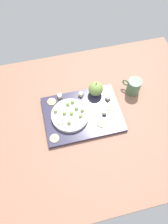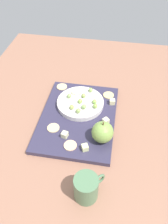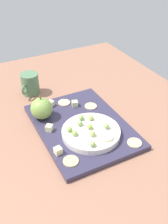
% 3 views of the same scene
% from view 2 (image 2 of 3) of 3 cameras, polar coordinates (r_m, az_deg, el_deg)
% --- Properties ---
extents(table, '(1.30, 0.94, 0.03)m').
position_cam_2_polar(table, '(0.93, -3.10, -2.27)').
color(table, '#976751').
rests_on(table, ground).
extents(platter, '(0.39, 0.29, 0.02)m').
position_cam_2_polar(platter, '(0.91, -1.46, -1.32)').
color(platter, '#332F49').
rests_on(platter, table).
extents(serving_dish, '(0.19, 0.19, 0.02)m').
position_cam_2_polar(serving_dish, '(0.94, -0.90, 2.25)').
color(serving_dish, white).
rests_on(serving_dish, platter).
extents(apple_whole, '(0.08, 0.08, 0.08)m').
position_cam_2_polar(apple_whole, '(0.80, 4.60, -4.99)').
color(apple_whole, '#82A64C').
rests_on(apple_whole, platter).
extents(apple_stem, '(0.01, 0.01, 0.01)m').
position_cam_2_polar(apple_stem, '(0.76, 4.79, -2.86)').
color(apple_stem, brown).
rests_on(apple_stem, apple_whole).
extents(cheese_cube_0, '(0.03, 0.03, 0.02)m').
position_cam_2_polar(cheese_cube_0, '(0.82, -4.81, -5.62)').
color(cheese_cube_0, beige).
rests_on(cheese_cube_0, platter).
extents(cheese_cube_1, '(0.03, 0.03, 0.02)m').
position_cam_2_polar(cheese_cube_1, '(0.79, 0.23, -8.76)').
color(cheese_cube_1, beige).
rests_on(cheese_cube_1, platter).
extents(cheese_cube_2, '(0.03, 0.03, 0.02)m').
position_cam_2_polar(cheese_cube_2, '(0.87, 5.39, -2.25)').
color(cheese_cube_2, beige).
rests_on(cheese_cube_2, platter).
extents(cheese_cube_3, '(0.02, 0.02, 0.02)m').
position_cam_2_polar(cheese_cube_3, '(0.95, 7.01, 2.55)').
color(cheese_cube_3, beige).
rests_on(cheese_cube_3, platter).
extents(cracker_0, '(0.05, 0.05, 0.00)m').
position_cam_2_polar(cracker_0, '(0.86, -7.60, -3.91)').
color(cracker_0, '#D4B78A').
rests_on(cracker_0, platter).
extents(cracker_1, '(0.05, 0.05, 0.00)m').
position_cam_2_polar(cracker_1, '(0.99, 6.08, 4.17)').
color(cracker_1, '#D4BF7D').
rests_on(cracker_1, platter).
extents(cracker_2, '(0.05, 0.05, 0.00)m').
position_cam_2_polar(cracker_2, '(1.03, -5.48, 6.22)').
color(cracker_2, '#DBC089').
rests_on(cracker_2, platter).
extents(cracker_3, '(0.05, 0.05, 0.00)m').
position_cam_2_polar(cracker_3, '(0.80, -3.42, -8.26)').
color(cracker_3, '#E2B48B').
rests_on(cracker_3, platter).
extents(grape_0, '(0.02, 0.02, 0.02)m').
position_cam_2_polar(grape_0, '(0.89, -0.03, 1.34)').
color(grape_0, '#89B65E').
rests_on(grape_0, serving_dish).
extents(grape_1, '(0.02, 0.02, 0.02)m').
position_cam_2_polar(grape_1, '(0.92, 2.61, 2.61)').
color(grape_1, '#8CBF50').
rests_on(grape_1, serving_dish).
extents(grape_2, '(0.02, 0.02, 0.02)m').
position_cam_2_polar(grape_2, '(0.88, -1.44, 0.35)').
color(grape_2, '#8AAB58').
rests_on(grape_2, serving_dish).
extents(grape_3, '(0.02, 0.02, 0.02)m').
position_cam_2_polar(grape_3, '(0.94, -0.08, 4.11)').
color(grape_3, '#95B056').
rests_on(grape_3, serving_dish).
extents(grape_4, '(0.02, 0.02, 0.02)m').
position_cam_2_polar(grape_4, '(0.92, -0.98, 2.72)').
color(grape_4, '#8FBC4A').
rests_on(grape_4, serving_dish).
extents(grape_5, '(0.02, 0.02, 0.02)m').
position_cam_2_polar(grape_5, '(0.90, 2.81, 1.51)').
color(grape_5, '#88AF4C').
rests_on(grape_5, serving_dish).
extents(grape_6, '(0.02, 0.02, 0.02)m').
position_cam_2_polar(grape_6, '(0.89, -2.86, 1.21)').
color(grape_6, '#97AF52').
rests_on(grape_6, serving_dish).
extents(grape_7, '(0.02, 0.02, 0.02)m').
position_cam_2_polar(grape_7, '(0.94, -3.66, 4.03)').
color(grape_7, '#8BAE60').
rests_on(grape_7, serving_dish).
extents(grape_8, '(0.02, 0.02, 0.02)m').
position_cam_2_polar(grape_8, '(0.97, 1.66, 5.50)').
color(grape_8, '#8EB25C').
rests_on(grape_8, serving_dish).
extents(apple_slice_0, '(0.05, 0.05, 0.01)m').
position_cam_2_polar(apple_slice_0, '(0.97, -1.70, 5.03)').
color(apple_slice_0, beige).
rests_on(apple_slice_0, serving_dish).
extents(cup, '(0.09, 0.09, 0.09)m').
position_cam_2_polar(cup, '(0.70, 0.60, -18.22)').
color(cup, '#527B55').
rests_on(cup, table).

